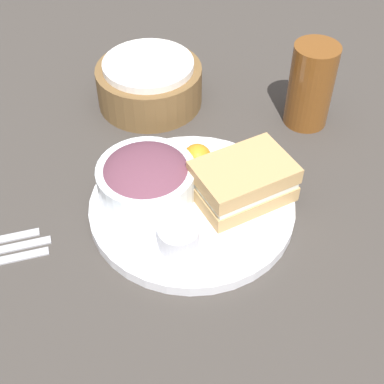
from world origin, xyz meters
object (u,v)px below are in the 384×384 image
Objects in this scene: dressing_cup at (178,237)px; drink_glass at (311,86)px; salad_bowl at (146,177)px; sandwich at (244,183)px; bread_basket at (149,83)px; plate at (192,206)px.

drink_glass reaches higher than dressing_cup.
salad_bowl is 0.99× the size of drink_glass.
sandwich is 2.85× the size of dressing_cup.
bread_basket is (0.00, 0.33, 0.01)m from dressing_cup.
bread_basket is at bearing 109.96° from sandwich.
sandwich is 0.12m from dressing_cup.
salad_bowl is 0.31m from drink_glass.
dressing_cup reaches higher than plate.
bread_basket reaches higher than plate.
dressing_cup is 0.38× the size of drink_glass.
dressing_cup is at bearing -146.26° from sandwich.
drink_glass is at bearing 26.22° from salad_bowl.
dressing_cup is at bearing -74.36° from salad_bowl.
bread_basket is (-0.24, 0.10, -0.03)m from drink_glass.
dressing_cup is at bearing -112.93° from plate.
sandwich is at bearing 33.74° from dressing_cup.
bread_basket is at bearing 89.40° from dressing_cup.
drink_glass reaches higher than plate.
sandwich is 0.23m from drink_glass.
dressing_cup is 0.33m from bread_basket.
sandwich is 1.10× the size of salad_bowl.
salad_bowl is 0.23m from bread_basket.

